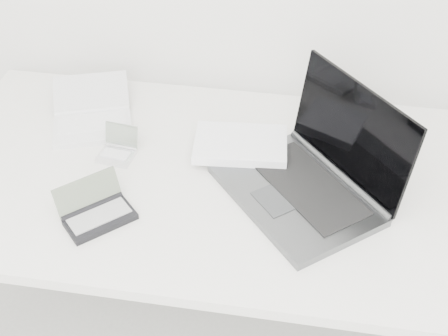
% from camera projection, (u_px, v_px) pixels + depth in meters
% --- Properties ---
extents(desk, '(1.60, 0.80, 0.73)m').
position_uv_depth(desk, '(238.00, 191.00, 1.61)').
color(desk, white).
rests_on(desk, ground).
extents(laptop_large, '(0.54, 0.50, 0.27)m').
position_uv_depth(laptop_large, '(295.00, 169.00, 1.54)').
color(laptop_large, '#545659').
rests_on(laptop_large, desk).
extents(netbook_open_white, '(0.29, 0.33, 0.06)m').
position_uv_depth(netbook_open_white, '(92.00, 117.00, 1.76)').
color(netbook_open_white, white).
rests_on(netbook_open_white, desk).
extents(pda_silver, '(0.10, 0.10, 0.07)m').
position_uv_depth(pda_silver, '(118.00, 150.00, 1.64)').
color(pda_silver, white).
rests_on(pda_silver, desk).
extents(palmtop_charcoal, '(0.20, 0.19, 0.09)m').
position_uv_depth(palmtop_charcoal, '(97.00, 212.00, 1.46)').
color(palmtop_charcoal, black).
rests_on(palmtop_charcoal, desk).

